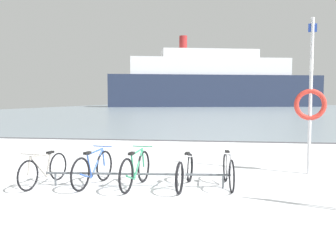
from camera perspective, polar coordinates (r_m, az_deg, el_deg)
The scene contains 9 objects.
ground at distance 59.49m, azimuth 7.39°, elevation 2.45°, with size 80.00×132.00×0.08m.
bike_rack at distance 7.50m, azimuth -4.86°, elevation -7.85°, with size 3.95×0.41×0.31m.
bicycle_0 at distance 8.07m, azimuth -19.51°, elevation -6.68°, with size 0.46×1.63×0.75m.
bicycle_1 at distance 7.74m, azimuth -12.05°, elevation -6.81°, with size 0.48×1.65×0.81m.
bicycle_2 at distance 7.45m, azimuth -5.28°, elevation -7.11°, with size 0.46×1.70×0.83m.
bicycle_3 at distance 7.41m, azimuth 2.77°, elevation -7.41°, with size 0.46×1.73×0.76m.
bicycle_4 at distance 7.58m, azimuth 9.78°, elevation -7.08°, with size 0.46×1.63×0.79m.
rescue_post at distance 9.33m, azimuth 22.12°, elevation 3.80°, with size 0.78×0.12×3.83m.
ferry_ship at distance 94.76m, azimuth 7.20°, elevation 6.90°, with size 56.33×24.36×18.45m.
Camera 1 is at (0.93, -5.55, 1.85)m, focal length 37.53 mm.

